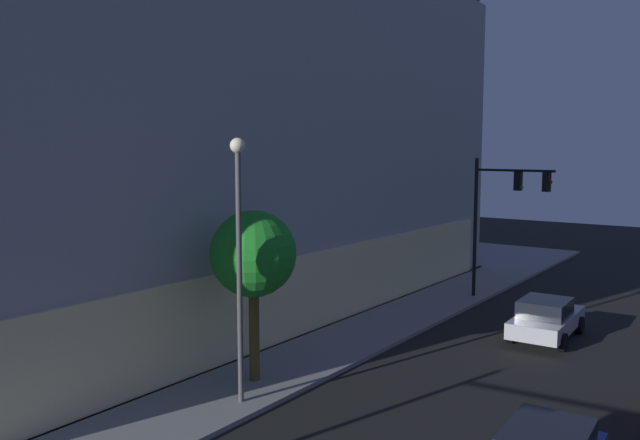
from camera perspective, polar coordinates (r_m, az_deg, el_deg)
The scene contains 5 objects.
modern_building at distance 35.43m, azimuth -16.46°, elevation 9.08°, with size 33.08×26.05×18.85m.
traffic_light_far_corner at distance 32.01m, azimuth 16.01°, elevation 1.49°, with size 0.48×3.97×6.92m.
street_lamp_sidewalk at distance 18.24m, azimuth -7.27°, elevation -1.58°, with size 0.44×0.44×7.66m.
sidewalk_tree at distance 20.08m, azimuth -5.99°, elevation -3.13°, with size 2.73×2.73×5.45m.
car_silver at distance 27.07m, azimuth 19.58°, elevation -8.28°, with size 4.66×2.29×1.63m.
Camera 1 is at (-8.11, -5.32, 7.45)m, focal length 35.76 mm.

